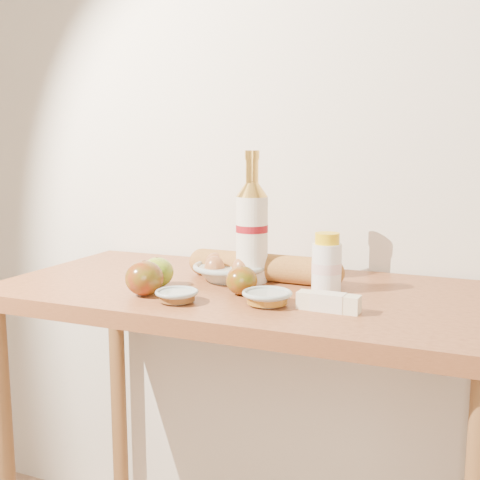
{
  "coord_description": "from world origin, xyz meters",
  "views": [
    {
      "loc": [
        0.54,
        -0.13,
        1.24
      ],
      "look_at": [
        0.0,
        1.15,
        1.02
      ],
      "focal_mm": 45.0,
      "sensor_mm": 36.0,
      "label": 1
    }
  ],
  "objects_px": {
    "bourbon_bottle": "(252,229)",
    "baguette": "(263,267)",
    "table": "(245,336)",
    "egg_bowl": "(230,270)",
    "cream_bottle": "(327,264)"
  },
  "relations": [
    {
      "from": "cream_bottle",
      "to": "egg_bowl",
      "type": "height_order",
      "value": "cream_bottle"
    },
    {
      "from": "table",
      "to": "bourbon_bottle",
      "type": "xyz_separation_m",
      "value": [
        -0.01,
        0.06,
        0.26
      ]
    },
    {
      "from": "bourbon_bottle",
      "to": "baguette",
      "type": "relative_size",
      "value": 0.78
    },
    {
      "from": "egg_bowl",
      "to": "baguette",
      "type": "bearing_deg",
      "value": 22.13
    },
    {
      "from": "table",
      "to": "cream_bottle",
      "type": "relative_size",
      "value": 8.65
    },
    {
      "from": "table",
      "to": "egg_bowl",
      "type": "height_order",
      "value": "egg_bowl"
    },
    {
      "from": "table",
      "to": "cream_bottle",
      "type": "bearing_deg",
      "value": 11.01
    },
    {
      "from": "cream_bottle",
      "to": "baguette",
      "type": "bearing_deg",
      "value": 158.38
    },
    {
      "from": "table",
      "to": "baguette",
      "type": "relative_size",
      "value": 2.86
    },
    {
      "from": "egg_bowl",
      "to": "cream_bottle",
      "type": "bearing_deg",
      "value": -3.39
    },
    {
      "from": "bourbon_bottle",
      "to": "baguette",
      "type": "xyz_separation_m",
      "value": [
        0.02,
        0.02,
        -0.1
      ]
    },
    {
      "from": "bourbon_bottle",
      "to": "egg_bowl",
      "type": "xyz_separation_m",
      "value": [
        -0.06,
        -0.01,
        -0.11
      ]
    },
    {
      "from": "bourbon_bottle",
      "to": "baguette",
      "type": "height_order",
      "value": "bourbon_bottle"
    },
    {
      "from": "cream_bottle",
      "to": "baguette",
      "type": "relative_size",
      "value": 0.33
    },
    {
      "from": "bourbon_bottle",
      "to": "cream_bottle",
      "type": "distance_m",
      "value": 0.21
    }
  ]
}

